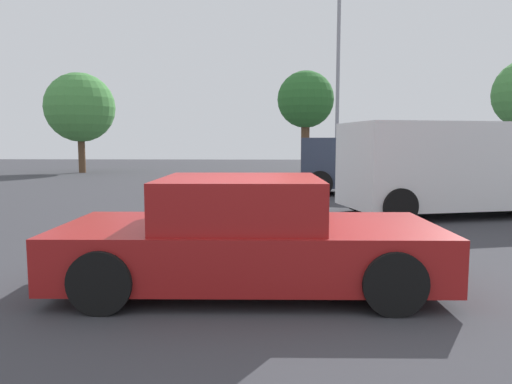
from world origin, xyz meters
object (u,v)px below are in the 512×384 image
sedan_foreground (247,237)px  dog (214,224)px  suv_dark (375,163)px  light_post_mid (338,54)px  van_white (456,166)px

sedan_foreground → dog: sedan_foreground is taller
dog → suv_dark: (4.31, 7.03, 0.76)m
sedan_foreground → light_post_mid: (2.75, 13.03, 4.45)m
van_white → light_post_mid: size_ratio=0.71×
light_post_mid → suv_dark: bearing=-76.0°
sedan_foreground → dog: bearing=103.6°
dog → light_post_mid: size_ratio=0.08×
sedan_foreground → light_post_mid: 14.04m
sedan_foreground → van_white: size_ratio=0.79×
sedan_foreground → suv_dark: bearing=68.4°
dog → light_post_mid: light_post_mid is taller
dog → van_white: bearing=-82.2°
van_white → dog: bearing=14.8°
sedan_foreground → dog: size_ratio=7.49×
sedan_foreground → dog: 2.87m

